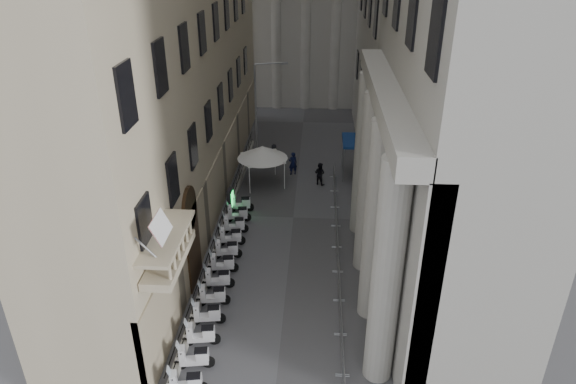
% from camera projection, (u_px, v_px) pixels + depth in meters
% --- Properties ---
extents(iron_fence, '(0.30, 28.00, 1.40)m').
position_uv_depth(iron_fence, '(226.00, 225.00, 33.12)').
color(iron_fence, black).
rests_on(iron_fence, ground).
extents(blue_awning, '(1.60, 3.00, 3.00)m').
position_uv_depth(blue_awning, '(351.00, 176.00, 39.79)').
color(blue_awning, navy).
rests_on(blue_awning, ground).
extents(flag, '(1.00, 1.40, 8.20)m').
position_uv_depth(flag, '(181.00, 382.00, 21.52)').
color(flag, '#9E0C11').
rests_on(flag, ground).
extents(scooter_1, '(1.47, 0.77, 1.50)m').
position_uv_depth(scooter_1, '(196.00, 368.00, 22.22)').
color(scooter_1, white).
rests_on(scooter_1, ground).
extents(scooter_2, '(1.47, 0.77, 1.50)m').
position_uv_depth(scooter_2, '(202.00, 345.00, 23.47)').
color(scooter_2, white).
rests_on(scooter_2, ground).
extents(scooter_3, '(1.47, 0.77, 1.50)m').
position_uv_depth(scooter_3, '(208.00, 324.00, 24.72)').
color(scooter_3, white).
rests_on(scooter_3, ground).
extents(scooter_4, '(1.47, 0.77, 1.50)m').
position_uv_depth(scooter_4, '(214.00, 305.00, 25.97)').
color(scooter_4, white).
rests_on(scooter_4, ground).
extents(scooter_5, '(1.47, 0.77, 1.50)m').
position_uv_depth(scooter_5, '(219.00, 288.00, 27.22)').
color(scooter_5, white).
rests_on(scooter_5, ground).
extents(scooter_6, '(1.47, 0.77, 1.50)m').
position_uv_depth(scooter_6, '(223.00, 272.00, 28.47)').
color(scooter_6, white).
rests_on(scooter_6, ground).
extents(scooter_7, '(1.47, 0.77, 1.50)m').
position_uv_depth(scooter_7, '(228.00, 258.00, 29.72)').
color(scooter_7, white).
rests_on(scooter_7, ground).
extents(scooter_8, '(1.47, 0.77, 1.50)m').
position_uv_depth(scooter_8, '(232.00, 245.00, 30.97)').
color(scooter_8, white).
rests_on(scooter_8, ground).
extents(scooter_9, '(1.47, 0.77, 1.50)m').
position_uv_depth(scooter_9, '(235.00, 233.00, 32.22)').
color(scooter_9, white).
rests_on(scooter_9, ground).
extents(scooter_10, '(1.47, 0.77, 1.50)m').
position_uv_depth(scooter_10, '(238.00, 222.00, 33.47)').
color(scooter_10, white).
rests_on(scooter_10, ground).
extents(scooter_11, '(1.47, 0.77, 1.50)m').
position_uv_depth(scooter_11, '(241.00, 211.00, 34.73)').
color(scooter_11, white).
rests_on(scooter_11, ground).
extents(barrier_1, '(0.60, 2.40, 1.10)m').
position_uv_depth(barrier_1, '(341.00, 354.00, 22.93)').
color(barrier_1, '#9A9DA2').
rests_on(barrier_1, ground).
extents(barrier_2, '(0.60, 2.40, 1.10)m').
position_uv_depth(barrier_2, '(340.00, 317.00, 25.15)').
color(barrier_2, '#9A9DA2').
rests_on(barrier_2, ground).
extents(barrier_3, '(0.60, 2.40, 1.10)m').
position_uv_depth(barrier_3, '(338.00, 286.00, 27.38)').
color(barrier_3, '#9A9DA2').
rests_on(barrier_3, ground).
extents(barrier_4, '(0.60, 2.40, 1.10)m').
position_uv_depth(barrier_4, '(337.00, 259.00, 29.61)').
color(barrier_4, '#9A9DA2').
rests_on(barrier_4, ground).
extents(barrier_5, '(0.60, 2.40, 1.10)m').
position_uv_depth(barrier_5, '(336.00, 236.00, 31.83)').
color(barrier_5, '#9A9DA2').
rests_on(barrier_5, ground).
extents(barrier_6, '(0.60, 2.40, 1.10)m').
position_uv_depth(barrier_6, '(335.00, 217.00, 34.06)').
color(barrier_6, '#9A9DA2').
rests_on(barrier_6, ground).
extents(barrier_7, '(0.60, 2.40, 1.10)m').
position_uv_depth(barrier_7, '(335.00, 199.00, 36.29)').
color(barrier_7, '#9A9DA2').
rests_on(barrier_7, ground).
extents(barrier_8, '(0.60, 2.40, 1.10)m').
position_uv_depth(barrier_8, '(334.00, 184.00, 38.51)').
color(barrier_8, '#9A9DA2').
rests_on(barrier_8, ground).
extents(security_tent, '(3.70, 3.70, 3.01)m').
position_uv_depth(security_tent, '(269.00, 155.00, 37.07)').
color(security_tent, white).
rests_on(security_tent, ground).
extents(street_lamp, '(2.58, 0.91, 8.12)m').
position_uv_depth(street_lamp, '(260.00, 106.00, 39.86)').
color(street_lamp, gray).
rests_on(street_lamp, ground).
extents(info_kiosk, '(0.32, 0.88, 1.83)m').
position_uv_depth(info_kiosk, '(231.00, 201.00, 34.01)').
color(info_kiosk, black).
rests_on(info_kiosk, ground).
extents(pedestrian_a, '(0.78, 0.65, 1.83)m').
position_uv_depth(pedestrian_a, '(293.00, 163.00, 39.64)').
color(pedestrian_a, black).
rests_on(pedestrian_a, ground).
extents(pedestrian_b, '(1.06, 0.98, 1.73)m').
position_uv_depth(pedestrian_b, '(320.00, 174.00, 38.07)').
color(pedestrian_b, black).
rests_on(pedestrian_b, ground).
extents(pedestrian_c, '(0.91, 0.63, 1.75)m').
position_uv_depth(pedestrian_c, '(274.00, 155.00, 41.29)').
color(pedestrian_c, black).
rests_on(pedestrian_c, ground).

